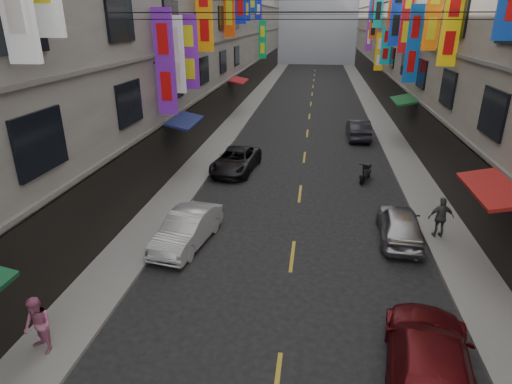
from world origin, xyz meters
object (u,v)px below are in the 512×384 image
(scooter_far_right, at_px, (366,173))
(car_right_near, at_px, (429,362))
(car_right_mid, at_px, (400,224))
(car_right_far, at_px, (358,129))
(pedestrian_lfar, at_px, (38,326))
(car_left_mid, at_px, (187,229))
(pedestrian_rfar, at_px, (441,217))
(car_left_far, at_px, (236,160))

(scooter_far_right, bearing_deg, car_right_near, 110.15)
(car_right_mid, height_order, car_right_far, car_right_far)
(pedestrian_lfar, bearing_deg, car_left_mid, 98.78)
(car_left_mid, xyz_separation_m, pedestrian_rfar, (9.52, 1.75, 0.29))
(car_left_far, relative_size, car_right_near, 0.93)
(scooter_far_right, xyz_separation_m, car_right_far, (0.27, 8.66, 0.24))
(pedestrian_rfar, bearing_deg, car_left_mid, 3.46)
(car_left_far, distance_m, car_right_near, 16.04)
(scooter_far_right, height_order, pedestrian_rfar, pedestrian_rfar)
(car_left_mid, xyz_separation_m, pedestrian_lfar, (-2.00, -6.11, 0.25))
(scooter_far_right, distance_m, pedestrian_rfar, 6.64)
(scooter_far_right, xyz_separation_m, car_left_far, (-7.07, 0.58, 0.18))
(car_right_near, height_order, car_right_far, car_right_near)
(scooter_far_right, distance_m, car_right_far, 8.67)
(car_left_far, xyz_separation_m, car_right_far, (7.34, 8.09, 0.06))
(car_left_mid, height_order, pedestrian_lfar, pedestrian_lfar)
(car_left_mid, distance_m, pedestrian_rfar, 9.68)
(car_left_mid, height_order, car_right_mid, car_right_mid)
(car_right_mid, xyz_separation_m, pedestrian_rfar, (1.52, 0.21, 0.28))
(car_right_near, distance_m, car_right_mid, 7.33)
(car_right_near, bearing_deg, scooter_far_right, -80.35)
(pedestrian_rfar, bearing_deg, car_right_near, 67.67)
(car_left_far, bearing_deg, scooter_far_right, 1.13)
(car_left_mid, distance_m, car_left_far, 8.58)
(scooter_far_right, distance_m, car_left_mid, 10.86)
(car_left_far, relative_size, car_right_far, 1.08)
(scooter_far_right, relative_size, car_right_far, 0.42)
(car_left_mid, height_order, car_left_far, car_left_mid)
(scooter_far_right, height_order, car_right_mid, car_right_mid)
(pedestrian_rfar, bearing_deg, pedestrian_lfar, 27.35)
(car_left_mid, relative_size, car_left_far, 0.88)
(car_left_mid, relative_size, car_right_near, 0.82)
(pedestrian_rfar, bearing_deg, car_right_mid, 1.04)
(car_right_near, xyz_separation_m, car_right_mid, (0.55, 7.31, -0.04))
(scooter_far_right, distance_m, car_right_mid, 6.50)
(car_right_far, bearing_deg, car_right_near, 88.74)
(scooter_far_right, distance_m, pedestrian_lfar, 16.92)
(car_left_mid, bearing_deg, car_right_mid, 20.13)
(car_right_far, bearing_deg, scooter_far_right, 87.35)
(car_left_far, bearing_deg, pedestrian_lfar, -92.99)
(car_left_mid, bearing_deg, pedestrian_rfar, 19.67)
(scooter_far_right, relative_size, car_left_mid, 0.44)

